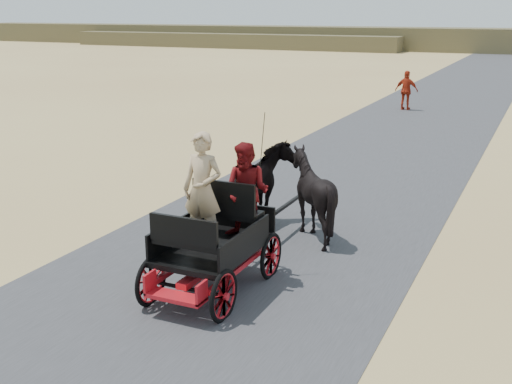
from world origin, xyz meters
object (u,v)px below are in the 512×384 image
at_px(carriage, 214,268).
at_px(pedestrian, 406,90).
at_px(horse_right, 312,195).
at_px(horse_left, 260,188).

height_order(carriage, pedestrian, pedestrian).
distance_m(carriage, horse_right, 3.09).
xyz_separation_m(horse_right, pedestrian, (-1.84, 17.26, 0.01)).
xyz_separation_m(horse_left, pedestrian, (-0.74, 17.26, 0.02)).
bearing_deg(horse_left, pedestrian, -87.54).
distance_m(carriage, horse_left, 3.09).
xyz_separation_m(carriage, pedestrian, (-1.29, 20.26, 0.50)).
xyz_separation_m(horse_left, horse_right, (1.10, 0.00, 0.00)).
distance_m(carriage, pedestrian, 20.30).
height_order(carriage, horse_right, horse_right).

